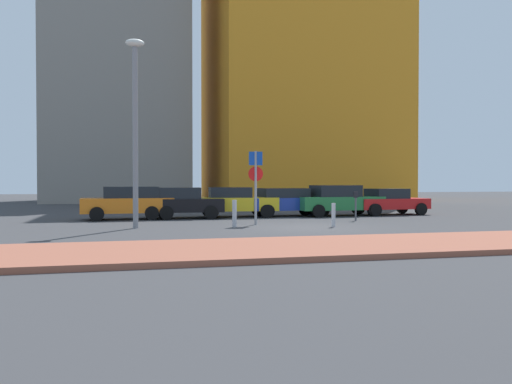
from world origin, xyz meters
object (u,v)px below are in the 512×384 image
(street_lamp, at_px, (135,117))
(parked_car_green, at_px, (338,200))
(parking_sign_post, at_px, (256,178))
(parked_car_yellow, at_px, (235,201))
(parked_car_red, at_px, (389,201))
(parking_meter, at_px, (356,202))
(traffic_bollard_near, at_px, (333,215))
(parked_car_blue, at_px, (288,201))
(traffic_bollard_mid, at_px, (234,214))
(parked_car_orange, at_px, (131,202))
(parked_car_black, at_px, (180,202))

(street_lamp, bearing_deg, parked_car_green, 25.03)
(parking_sign_post, relative_size, street_lamp, 0.42)
(parked_car_yellow, xyz_separation_m, parked_car_green, (5.27, -0.49, 0.04))
(parked_car_red, relative_size, parking_sign_post, 1.37)
(parking_sign_post, height_order, parking_meter, parking_sign_post)
(parking_meter, bearing_deg, traffic_bollard_near, -128.52)
(parked_car_red, bearing_deg, parked_car_yellow, 177.72)
(parked_car_red, xyz_separation_m, parking_meter, (-3.46, -3.40, 0.13))
(parked_car_green, xyz_separation_m, parking_meter, (-0.51, -3.23, 0.04))
(parked_car_blue, height_order, parking_sign_post, parking_sign_post)
(parking_sign_post, xyz_separation_m, traffic_bollard_near, (2.67, -1.76, -1.43))
(parked_car_blue, height_order, traffic_bollard_mid, parked_car_blue)
(parked_car_blue, distance_m, parked_car_green, 2.57)
(parked_car_green, height_order, parked_car_red, parked_car_green)
(street_lamp, bearing_deg, parked_car_orange, 91.77)
(parking_sign_post, distance_m, street_lamp, 5.31)
(parked_car_green, relative_size, parking_meter, 3.49)
(parked_car_blue, bearing_deg, traffic_bollard_near, -91.85)
(street_lamp, bearing_deg, parking_sign_post, 5.85)
(parked_car_yellow, distance_m, traffic_bollard_near, 6.99)
(parked_car_green, bearing_deg, street_lamp, -154.97)
(traffic_bollard_mid, bearing_deg, traffic_bollard_near, -12.34)
(parked_car_green, height_order, parking_sign_post, parking_sign_post)
(traffic_bollard_mid, bearing_deg, parked_car_blue, 55.22)
(parked_car_yellow, relative_size, parked_car_blue, 0.92)
(parked_car_orange, relative_size, parked_car_blue, 1.04)
(parked_car_blue, relative_size, street_lamp, 0.62)
(parked_car_blue, bearing_deg, parked_car_green, -11.18)
(parked_car_black, relative_size, street_lamp, 0.58)
(parked_car_yellow, height_order, traffic_bollard_mid, parked_car_yellow)
(parked_car_orange, distance_m, parked_car_black, 2.28)
(parked_car_red, distance_m, traffic_bollard_mid, 10.84)
(parked_car_blue, bearing_deg, traffic_bollard_mid, -124.78)
(parked_car_yellow, distance_m, traffic_bollard_mid, 5.82)
(parked_car_yellow, xyz_separation_m, street_lamp, (-4.91, -5.24, 3.39))
(traffic_bollard_near, relative_size, traffic_bollard_mid, 0.88)
(parking_sign_post, xyz_separation_m, street_lamp, (-4.78, -0.49, 2.28))
(parked_car_orange, distance_m, parked_car_green, 10.32)
(parking_meter, bearing_deg, parked_car_black, 156.24)
(parked_car_yellow, height_order, parked_car_green, parked_car_green)
(parked_car_black, bearing_deg, parked_car_blue, 4.29)
(parked_car_blue, distance_m, traffic_bollard_near, 6.53)
(parked_car_yellow, bearing_deg, parked_car_orange, -175.04)
(parked_car_blue, bearing_deg, parked_car_black, -175.71)
(traffic_bollard_near, bearing_deg, parking_meter, 51.48)
(parked_car_orange, relative_size, street_lamp, 0.65)
(parked_car_yellow, xyz_separation_m, parking_sign_post, (-0.13, -4.75, 1.12))
(street_lamp, bearing_deg, parked_car_yellow, 46.88)
(traffic_bollard_near, distance_m, traffic_bollard_mid, 3.84)
(parked_car_red, bearing_deg, parked_car_orange, -179.52)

